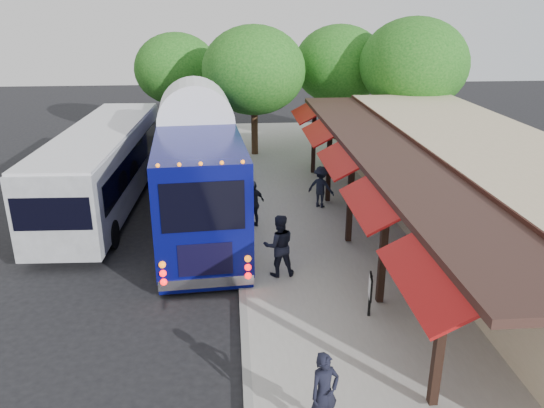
# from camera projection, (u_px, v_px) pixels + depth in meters

# --- Properties ---
(ground) EXTENTS (90.00, 90.00, 0.00)m
(ground) POSITION_uv_depth(u_px,v_px,m) (242.00, 314.00, 14.33)
(ground) COLOR black
(ground) RESTS_ON ground
(sidewalk) EXTENTS (10.00, 40.00, 0.15)m
(sidewalk) POSITION_uv_depth(u_px,v_px,m) (382.00, 243.00, 18.41)
(sidewalk) COLOR #9E9B93
(sidewalk) RESTS_ON ground
(curb) EXTENTS (0.20, 40.00, 0.16)m
(curb) POSITION_uv_depth(u_px,v_px,m) (240.00, 248.00, 18.04)
(curb) COLOR gray
(curb) RESTS_ON ground
(station_shelter) EXTENTS (8.15, 20.00, 3.60)m
(station_shelter) POSITION_uv_depth(u_px,v_px,m) (483.00, 192.00, 18.04)
(station_shelter) COLOR tan
(station_shelter) RESTS_ON ground
(coach_bus) EXTENTS (3.73, 13.20, 4.18)m
(coach_bus) POSITION_uv_depth(u_px,v_px,m) (198.00, 160.00, 20.36)
(coach_bus) COLOR #080B5F
(coach_bus) RESTS_ON ground
(city_bus) EXTENTS (3.06, 12.12, 3.23)m
(city_bus) POSITION_uv_depth(u_px,v_px,m) (103.00, 164.00, 21.47)
(city_bus) COLOR gray
(city_bus) RESTS_ON ground
(ped_a) EXTENTS (0.72, 0.61, 1.68)m
(ped_a) POSITION_uv_depth(u_px,v_px,m) (324.00, 393.00, 9.96)
(ped_a) COLOR black
(ped_a) RESTS_ON sidewalk
(ped_b) EXTENTS (1.01, 0.82, 1.94)m
(ped_b) POSITION_uv_depth(u_px,v_px,m) (279.00, 246.00, 15.77)
(ped_b) COLOR black
(ped_b) RESTS_ON sidewalk
(ped_c) EXTENTS (1.06, 1.04, 1.78)m
(ped_c) POSITION_uv_depth(u_px,v_px,m) (253.00, 204.00, 19.30)
(ped_c) COLOR black
(ped_c) RESTS_ON sidewalk
(ped_d) EXTENTS (1.26, 1.11, 1.70)m
(ped_d) POSITION_uv_depth(u_px,v_px,m) (321.00, 187.00, 21.24)
(ped_d) COLOR black
(ped_d) RESTS_ON sidewalk
(sign_board) EXTENTS (0.15, 0.54, 1.19)m
(sign_board) POSITION_uv_depth(u_px,v_px,m) (370.00, 289.00, 13.69)
(sign_board) COLOR black
(sign_board) RESTS_ON sidewalk
(tree_left) EXTENTS (5.44, 5.44, 6.96)m
(tree_left) POSITION_uv_depth(u_px,v_px,m) (254.00, 70.00, 27.69)
(tree_left) COLOR #382314
(tree_left) RESTS_ON ground
(tree_mid) EXTENTS (5.36, 5.36, 6.86)m
(tree_mid) POSITION_uv_depth(u_px,v_px,m) (339.00, 65.00, 30.99)
(tree_mid) COLOR #382314
(tree_mid) RESTS_ON ground
(tree_right) EXTENTS (5.74, 5.74, 7.35)m
(tree_right) POSITION_uv_depth(u_px,v_px,m) (414.00, 64.00, 28.04)
(tree_right) COLOR #382314
(tree_right) RESTS_ON ground
(tree_far) EXTENTS (4.99, 4.99, 6.39)m
(tree_far) POSITION_uv_depth(u_px,v_px,m) (177.00, 69.00, 31.63)
(tree_far) COLOR #382314
(tree_far) RESTS_ON ground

